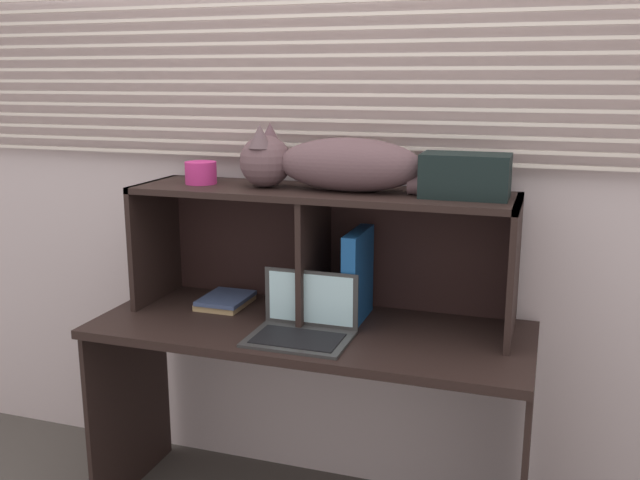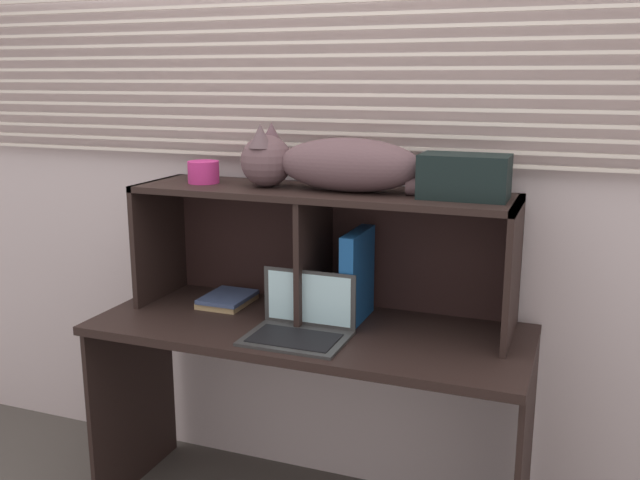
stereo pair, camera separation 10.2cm
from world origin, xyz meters
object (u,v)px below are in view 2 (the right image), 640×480
at_px(storage_box, 464,177).
at_px(small_basket, 204,172).
at_px(cat, 332,164).
at_px(book_stack, 227,299).
at_px(binder_upright, 357,276).
at_px(laptop, 300,325).

bearing_deg(storage_box, small_basket, 180.00).
bearing_deg(cat, book_stack, -179.95).
bearing_deg(small_basket, binder_upright, 0.00).
bearing_deg(small_basket, laptop, -24.56).
bearing_deg(storage_box, cat, -180.00).
height_order(small_basket, storage_box, storage_box).
distance_m(cat, book_stack, 0.66).
bearing_deg(binder_upright, cat, -180.00).
distance_m(book_stack, small_basket, 0.48).
bearing_deg(book_stack, small_basket, 179.75).
height_order(laptop, storage_box, storage_box).
distance_m(cat, laptop, 0.54).
bearing_deg(laptop, small_basket, 155.44).
bearing_deg(binder_upright, small_basket, 180.00).
relative_size(cat, book_stack, 4.30).
bearing_deg(laptop, binder_upright, 59.40).
bearing_deg(cat, storage_box, 0.00).
bearing_deg(laptop, cat, 81.93).
xyz_separation_m(laptop, small_basket, (-0.46, 0.21, 0.45)).
bearing_deg(book_stack, binder_upright, 0.04).
bearing_deg(binder_upright, storage_box, 0.00).
relative_size(laptop, binder_upright, 1.03).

